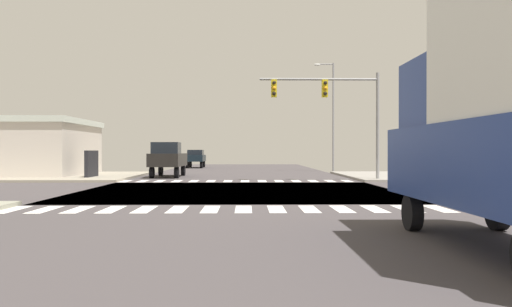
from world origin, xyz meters
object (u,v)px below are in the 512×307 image
at_px(sedan_crossing_2, 196,157).
at_px(pickup_queued_1, 168,158).
at_px(traffic_signal_mast, 331,101).
at_px(street_lamp, 331,108).

xyz_separation_m(sedan_crossing_2, pickup_queued_1, (-0.00, -19.16, 0.17)).
bearing_deg(traffic_signal_mast, street_lamp, 80.82).
relative_size(traffic_signal_mast, sedan_crossing_2, 1.64).
distance_m(traffic_signal_mast, pickup_queued_1, 11.92).
height_order(traffic_signal_mast, street_lamp, street_lamp).
relative_size(traffic_signal_mast, street_lamp, 0.76).
relative_size(sedan_crossing_2, pickup_queued_1, 0.84).
height_order(street_lamp, sedan_crossing_2, street_lamp).
height_order(traffic_signal_mast, sedan_crossing_2, traffic_signal_mast).
bearing_deg(sedan_crossing_2, street_lamp, 141.86).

